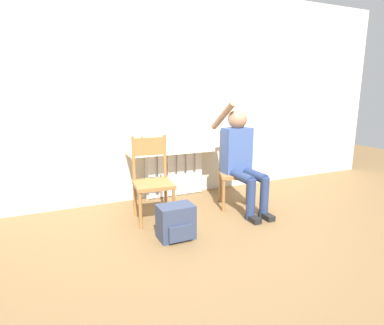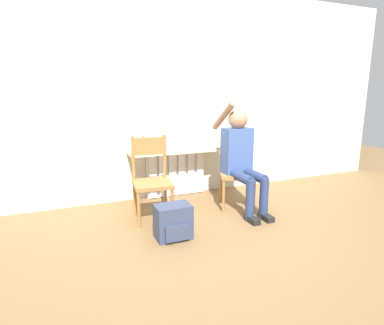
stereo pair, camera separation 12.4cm
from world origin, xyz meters
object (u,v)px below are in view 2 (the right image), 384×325
object	(u,v)px
backpack	(173,222)
chair_right	(237,170)
person	(241,155)
cat	(155,139)
chair_left	(152,179)

from	to	relation	value
backpack	chair_right	bearing A→B (deg)	28.95
person	cat	distance (m)	1.11
cat	backpack	size ratio (longest dim) A/B	1.25
person	cat	xyz separation A→B (m)	(-0.83, 0.72, 0.14)
chair_left	cat	world-z (taller)	chair_left
cat	chair_left	bearing A→B (deg)	-110.71
chair_left	cat	xyz separation A→B (m)	(0.23, 0.60, 0.35)
chair_left	backpack	size ratio (longest dim) A/B	2.70
person	cat	world-z (taller)	person
chair_right	backpack	xyz separation A→B (m)	(-1.02, -0.57, -0.29)
backpack	cat	bearing A→B (deg)	81.28
chair_left	cat	size ratio (longest dim) A/B	2.15
chair_right	backpack	size ratio (longest dim) A/B	2.70
chair_right	cat	distance (m)	1.09
backpack	chair_left	bearing A→B (deg)	94.70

